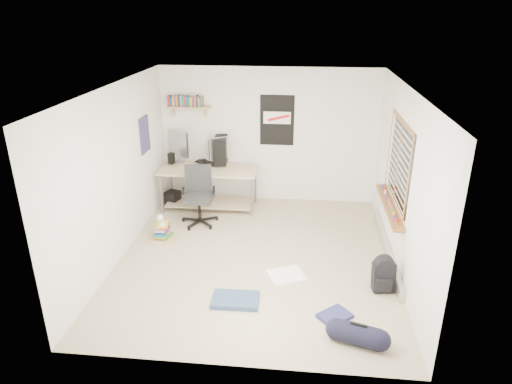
# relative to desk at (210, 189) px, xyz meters

# --- Properties ---
(floor) EXTENTS (4.00, 4.50, 0.01)m
(floor) POSITION_rel_desk_xyz_m (1.04, -1.71, -0.37)
(floor) COLOR gray
(floor) RESTS_ON ground
(ceiling) EXTENTS (4.00, 4.50, 0.01)m
(ceiling) POSITION_rel_desk_xyz_m (1.04, -1.71, 2.14)
(ceiling) COLOR white
(ceiling) RESTS_ON ground
(back_wall) EXTENTS (4.00, 0.01, 2.50)m
(back_wall) POSITION_rel_desk_xyz_m (1.04, 0.54, 0.89)
(back_wall) COLOR silver
(back_wall) RESTS_ON ground
(left_wall) EXTENTS (0.01, 4.50, 2.50)m
(left_wall) POSITION_rel_desk_xyz_m (-0.97, -1.71, 0.89)
(left_wall) COLOR silver
(left_wall) RESTS_ON ground
(right_wall) EXTENTS (0.01, 4.50, 2.50)m
(right_wall) POSITION_rel_desk_xyz_m (3.04, -1.71, 0.89)
(right_wall) COLOR silver
(right_wall) RESTS_ON ground
(desk) EXTENTS (1.83, 1.00, 0.80)m
(desk) POSITION_rel_desk_xyz_m (0.00, 0.00, 0.00)
(desk) COLOR tan
(desk) RESTS_ON floor
(monitor_left) EXTENTS (0.44, 0.31, 0.48)m
(monitor_left) POSITION_rel_desk_xyz_m (-0.61, 0.29, 0.67)
(monitor_left) COLOR #A5A5AA
(monitor_left) RESTS_ON desk
(monitor_right) EXTENTS (0.36, 0.27, 0.40)m
(monitor_right) POSITION_rel_desk_xyz_m (0.15, 0.20, 0.63)
(monitor_right) COLOR #A0A0A4
(monitor_right) RESTS_ON desk
(pc_tower) EXTENTS (0.25, 0.47, 0.48)m
(pc_tower) POSITION_rel_desk_xyz_m (0.18, 0.27, 0.67)
(pc_tower) COLOR black
(pc_tower) RESTS_ON desk
(keyboard) EXTENTS (0.45, 0.30, 0.02)m
(keyboard) POSITION_rel_desk_xyz_m (-0.08, 0.21, 0.44)
(keyboard) COLOR black
(keyboard) RESTS_ON desk
(speaker_left) EXTENTS (0.12, 0.12, 0.20)m
(speaker_left) POSITION_rel_desk_xyz_m (-0.71, 0.11, 0.53)
(speaker_left) COLOR black
(speaker_left) RESTS_ON desk
(speaker_right) EXTENTS (0.09, 0.09, 0.17)m
(speaker_right) POSITION_rel_desk_xyz_m (-0.07, -0.08, 0.51)
(speaker_right) COLOR black
(speaker_right) RESTS_ON desk
(office_chair) EXTENTS (0.77, 0.77, 1.00)m
(office_chair) POSITION_rel_desk_xyz_m (-0.04, -0.69, 0.12)
(office_chair) COLOR #262729
(office_chair) RESTS_ON floor
(wall_shelf) EXTENTS (0.80, 0.22, 0.24)m
(wall_shelf) POSITION_rel_desk_xyz_m (-0.41, 0.43, 1.42)
(wall_shelf) COLOR tan
(wall_shelf) RESTS_ON back_wall
(poster_back_wall) EXTENTS (0.62, 0.03, 0.92)m
(poster_back_wall) POSITION_rel_desk_xyz_m (1.19, 0.52, 1.19)
(poster_back_wall) COLOR black
(poster_back_wall) RESTS_ON back_wall
(poster_left_wall) EXTENTS (0.02, 0.42, 0.60)m
(poster_left_wall) POSITION_rel_desk_xyz_m (-0.95, -0.51, 1.14)
(poster_left_wall) COLOR navy
(poster_left_wall) RESTS_ON left_wall
(window) EXTENTS (0.10, 1.50, 1.26)m
(window) POSITION_rel_desk_xyz_m (2.99, -1.41, 1.08)
(window) COLOR brown
(window) RESTS_ON right_wall
(baseboard_heater) EXTENTS (0.08, 2.50, 0.18)m
(baseboard_heater) POSITION_rel_desk_xyz_m (2.99, -1.41, -0.28)
(baseboard_heater) COLOR #B7B2A8
(baseboard_heater) RESTS_ON floor
(backpack) EXTENTS (0.30, 0.25, 0.38)m
(backpack) POSITION_rel_desk_xyz_m (2.79, -2.40, -0.16)
(backpack) COLOR black
(backpack) RESTS_ON floor
(duffel_bag) EXTENTS (0.31, 0.31, 0.49)m
(duffel_bag) POSITION_rel_desk_xyz_m (2.35, -3.48, -0.22)
(duffel_bag) COLOR black
(duffel_bag) RESTS_ON floor
(tshirt) EXTENTS (0.59, 0.56, 0.04)m
(tshirt) POSITION_rel_desk_xyz_m (1.51, -2.21, -0.34)
(tshirt) COLOR white
(tshirt) RESTS_ON floor
(jeans_a) EXTENTS (0.60, 0.39, 0.06)m
(jeans_a) POSITION_rel_desk_xyz_m (0.90, -2.86, -0.33)
(jeans_a) COLOR navy
(jeans_a) RESTS_ON floor
(jeans_b) EXTENTS (0.47, 0.46, 0.05)m
(jeans_b) POSITION_rel_desk_xyz_m (2.13, -3.05, -0.34)
(jeans_b) COLOR #22234D
(jeans_b) RESTS_ON floor
(book_stack) EXTENTS (0.47, 0.40, 0.30)m
(book_stack) POSITION_rel_desk_xyz_m (-0.52, -1.29, -0.21)
(book_stack) COLOR brown
(book_stack) RESTS_ON floor
(desk_lamp) EXTENTS (0.12, 0.19, 0.19)m
(desk_lamp) POSITION_rel_desk_xyz_m (-0.50, -1.31, 0.02)
(desk_lamp) COLOR white
(desk_lamp) RESTS_ON book_stack
(subwoofer) EXTENTS (0.30, 0.30, 0.27)m
(subwoofer) POSITION_rel_desk_xyz_m (-0.71, 0.02, -0.22)
(subwoofer) COLOR black
(subwoofer) RESTS_ON floor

